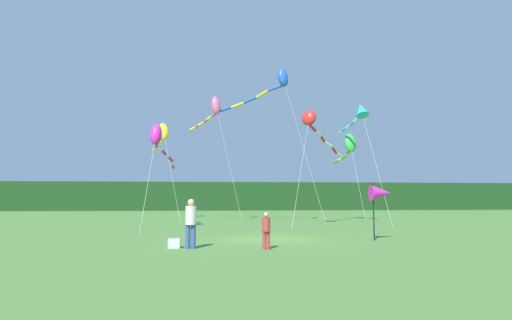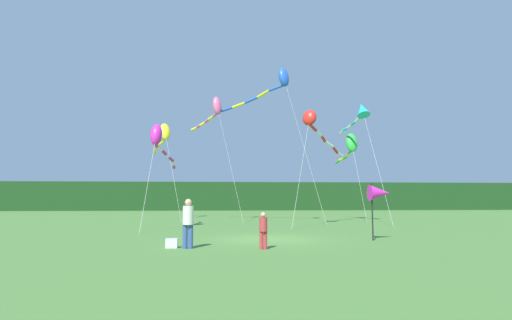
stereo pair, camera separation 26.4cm
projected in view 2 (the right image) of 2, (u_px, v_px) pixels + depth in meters
ground_plane at (267, 239)px, 17.98m from camera, size 120.00×120.00×0.00m
distant_treeline at (236, 196)px, 62.84m from camera, size 108.00×2.24×4.42m
person_adult at (188, 221)px, 14.67m from camera, size 0.40×0.40×1.81m
person_child at (263, 228)px, 14.44m from camera, size 0.29×0.29×1.33m
cooler_box at (172, 243)px, 14.80m from camera, size 0.43×0.33×0.34m
banner_flag_pole at (379, 193)px, 17.58m from camera, size 0.90×0.70×2.52m
kite_yellow at (164, 134)px, 36.42m from camera, size 3.64×7.84×8.78m
kite_blue at (276, 82)px, 30.16m from camera, size 7.19×6.55×11.67m
kite_green at (351, 144)px, 33.49m from camera, size 1.11×5.83×7.37m
kite_rainbow at (215, 109)px, 33.09m from camera, size 4.44×5.20×10.30m
kite_cyan at (361, 112)px, 30.51m from camera, size 1.24×7.76×9.24m
kite_magenta at (159, 140)px, 24.57m from camera, size 1.13×7.15×6.44m
kite_red at (314, 125)px, 27.54m from camera, size 5.60×7.80×7.88m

